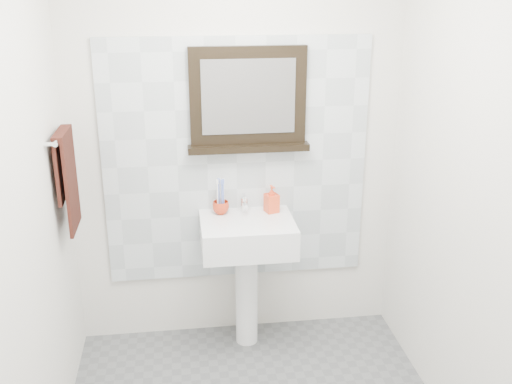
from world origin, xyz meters
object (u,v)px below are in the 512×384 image
soap_dispenser (272,199)px  framed_mirror (248,102)px  hand_towel (67,173)px  pedestal_sink (247,248)px  toothbrush_cup (221,207)px

soap_dispenser → framed_mirror: size_ratio=0.23×
framed_mirror → hand_towel: 1.09m
pedestal_sink → soap_dispenser: 0.33m
pedestal_sink → toothbrush_cup: (-0.15, 0.12, 0.22)m
pedestal_sink → toothbrush_cup: bearing=140.3°
framed_mirror → hand_towel: bearing=-163.7°
pedestal_sink → framed_mirror: 0.87m
framed_mirror → soap_dispenser: bearing=-30.8°
pedestal_sink → framed_mirror: (0.03, 0.19, 0.85)m
hand_towel → framed_mirror: bearing=16.3°
toothbrush_cup → hand_towel: 0.92m
toothbrush_cup → soap_dispenser: size_ratio=0.59×
toothbrush_cup → framed_mirror: bearing=20.4°
toothbrush_cup → soap_dispenser: bearing=-2.4°
toothbrush_cup → framed_mirror: size_ratio=0.14×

